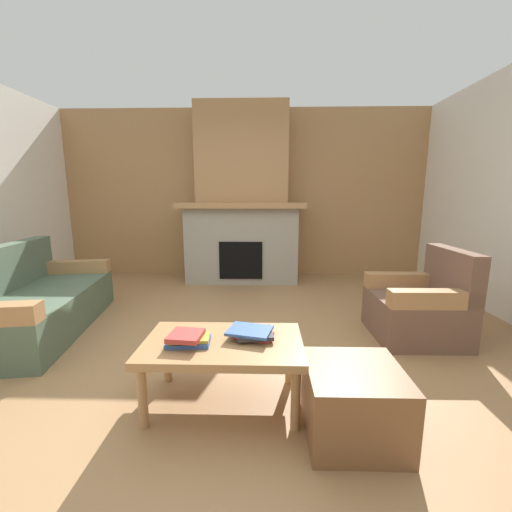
{
  "coord_description": "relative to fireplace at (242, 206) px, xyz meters",
  "views": [
    {
      "loc": [
        0.35,
        -2.51,
        1.33
      ],
      "look_at": [
        0.26,
        0.97,
        0.68
      ],
      "focal_mm": 22.83,
      "sensor_mm": 36.0,
      "label": 1
    }
  ],
  "objects": [
    {
      "name": "coffee_table",
      "position": [
        0.09,
        -3.22,
        -0.79
      ],
      "size": [
        1.0,
        0.6,
        0.43
      ],
      "color": "#A87A4C",
      "rests_on": "ground"
    },
    {
      "name": "ottoman",
      "position": [
        0.85,
        -3.49,
        -0.96
      ],
      "size": [
        0.52,
        0.52,
        0.4
      ],
      "primitive_type": "cube",
      "color": "brown",
      "rests_on": "ground"
    },
    {
      "name": "wall_back_wood_panel",
      "position": [
        0.0,
        0.38,
        0.19
      ],
      "size": [
        6.0,
        0.12,
        2.7
      ],
      "primitive_type": "cube",
      "color": "#A87A4C",
      "rests_on": "ground"
    },
    {
      "name": "armchair",
      "position": [
        1.83,
        -2.16,
        -0.87
      ],
      "size": [
        0.77,
        0.77,
        0.85
      ],
      "color": "brown",
      "rests_on": "ground"
    },
    {
      "name": "couch",
      "position": [
        -1.92,
        -2.13,
        -0.88
      ],
      "size": [
        1.11,
        1.91,
        0.85
      ],
      "color": "#4C604C",
      "rests_on": "ground"
    },
    {
      "name": "ground",
      "position": [
        0.0,
        -2.62,
        -1.16
      ],
      "size": [
        9.0,
        9.0,
        0.0
      ],
      "primitive_type": "plane",
      "color": "#9E754C"
    },
    {
      "name": "fireplace",
      "position": [
        0.0,
        0.0,
        0.0
      ],
      "size": [
        1.9,
        0.82,
        2.7
      ],
      "color": "gray",
      "rests_on": "ground"
    },
    {
      "name": "book_stack_center",
      "position": [
        0.28,
        -3.17,
        -0.7
      ],
      "size": [
        0.32,
        0.27,
        0.06
      ],
      "color": "#B23833",
      "rests_on": "coffee_table"
    },
    {
      "name": "book_stack_near_edge",
      "position": [
        -0.12,
        -3.27,
        -0.7
      ],
      "size": [
        0.27,
        0.22,
        0.08
      ],
      "color": "#335699",
      "rests_on": "coffee_table"
    }
  ]
}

